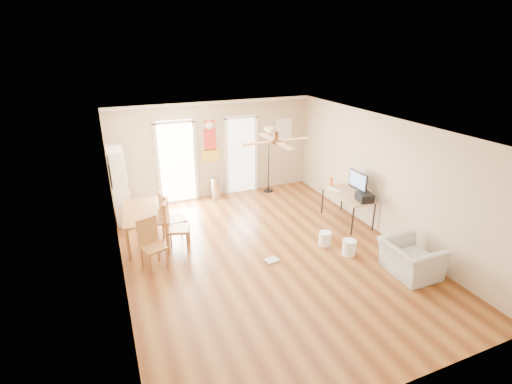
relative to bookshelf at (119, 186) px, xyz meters
name	(u,v)px	position (x,y,z in m)	size (l,w,h in m)	color
floor	(267,255)	(2.55, -2.80, -0.89)	(7.00, 7.00, 0.00)	brown
ceiling	(269,128)	(2.55, -2.80, 1.71)	(5.50, 7.00, 0.00)	silver
wall_back	(215,150)	(2.55, 0.70, 0.41)	(5.50, 0.04, 2.60)	beige
wall_front	(398,307)	(2.55, -6.30, 0.41)	(5.50, 0.04, 2.60)	beige
wall_left	(116,220)	(-0.20, -2.80, 0.41)	(0.04, 7.00, 2.60)	beige
wall_right	(384,177)	(5.30, -2.80, 0.41)	(0.04, 7.00, 2.60)	beige
crown_molding	(269,130)	(2.55, -2.80, 1.67)	(5.50, 7.00, 0.08)	white
kitchen_doorway	(177,163)	(1.50, 0.69, 0.16)	(0.90, 0.10, 2.10)	white
bathroom_doorway	(241,156)	(3.30, 0.69, 0.16)	(0.80, 0.10, 2.10)	white
wall_decal	(210,141)	(2.43, 0.68, 0.66)	(0.46, 0.03, 1.10)	red
ac_grille	(284,129)	(4.60, 0.67, 0.81)	(0.50, 0.04, 0.60)	white
framed_poster	(110,172)	(-0.17, -1.40, 0.81)	(0.04, 0.66, 0.48)	black
ceiling_fan	(276,141)	(2.55, -3.10, 1.54)	(1.24, 1.24, 0.20)	#593819
bookshelf	(119,186)	(0.00, 0.00, 0.00)	(0.36, 0.80, 1.78)	white
dining_table	(147,226)	(0.40, -1.30, -0.52)	(0.87, 1.45, 0.73)	brown
dining_chair_right_a	(173,217)	(0.95, -1.46, -0.33)	(0.46, 0.46, 1.11)	olive
dining_chair_right_b	(178,226)	(0.95, -1.90, -0.34)	(0.45, 0.45, 1.09)	#9E6933
dining_chair_near	(153,245)	(0.38, -2.40, -0.40)	(0.40, 0.40, 0.98)	#986131
trash_can	(216,188)	(2.46, 0.43, -0.59)	(0.27, 0.27, 0.59)	#B2B2B5
torchiere_lamp	(269,160)	(4.00, 0.36, 0.04)	(0.35, 0.35, 1.86)	black
computer_desk	(347,208)	(4.92, -2.13, -0.53)	(0.66, 1.32, 0.71)	tan
imac	(358,184)	(5.02, -2.30, 0.11)	(0.09, 0.63, 0.59)	black
keyboard	(333,189)	(4.75, -1.76, -0.17)	(0.12, 0.37, 0.01)	white
printer	(364,197)	(5.00, -2.61, -0.09)	(0.31, 0.36, 0.19)	black
orange_bottle	(331,181)	(4.85, -1.51, -0.07)	(0.07, 0.07, 0.22)	#EE4C15
wastebasket_a	(325,238)	(3.85, -2.90, -0.74)	(0.26, 0.26, 0.30)	white
wastebasket_b	(349,247)	(4.09, -3.41, -0.73)	(0.27, 0.27, 0.32)	white
floor_cloth	(272,260)	(2.53, -3.05, -0.87)	(0.26, 0.20, 0.04)	#A6A7A1
armchair	(410,259)	(4.70, -4.41, -0.57)	(0.98, 0.85, 0.63)	#ADACA7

